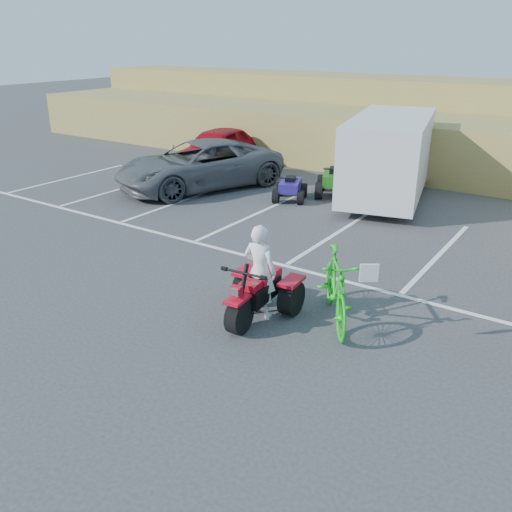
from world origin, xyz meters
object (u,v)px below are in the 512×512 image
Objects in this scene: red_trike_atv at (256,318)px; cargo_trailer at (389,155)px; red_car at (217,148)px; quad_atv_blue at (290,200)px; green_dirt_bike at (336,288)px; grey_pickup at (199,165)px; rider at (260,271)px; quad_atv_green at (334,195)px.

red_trike_atv is 9.06m from cargo_trailer.
cargo_trailer is (-1.02, 8.89, 1.39)m from red_trike_atv.
quad_atv_blue is at bearing -31.55° from red_car.
green_dirt_bike is 9.95m from grey_pickup.
red_car is (-8.15, 9.19, -0.11)m from rider.
rider reaches higher than red_trike_atv.
cargo_trailer reaches higher than red_trike_atv.
red_car is 0.77× the size of cargo_trailer.
red_car is at bearing 130.99° from quad_atv_blue.
cargo_trailer is at bearing 91.77° from red_trike_atv.
cargo_trailer reaches higher than quad_atv_blue.
green_dirt_bike is 8.52m from cargo_trailer.
grey_pickup is 4.64m from quad_atv_green.
green_dirt_bike is 0.39× the size of grey_pickup.
quad_atv_green is at bearing -15.64° from red_car.
green_dirt_bike is (1.25, 0.71, 0.67)m from red_trike_atv.
red_car is (-9.41, 8.63, 0.10)m from green_dirt_bike.
red_trike_atv reaches higher than quad_atv_blue.
grey_pickup reaches higher than quad_atv_blue.
quad_atv_green is (-2.56, 8.34, 0.00)m from red_trike_atv.
cargo_trailer reaches higher than red_car.
red_trike_atv is at bearing -86.78° from quad_atv_blue.
cargo_trailer is at bearing 14.19° from quad_atv_blue.
cargo_trailer is (7.14, -0.45, 0.62)m from red_car.
quad_atv_blue is (-4.71, 6.34, -0.67)m from green_dirt_bike.
red_trike_atv is at bearing 175.10° from green_dirt_bike.
rider is 9.34m from grey_pickup.
rider is 0.79× the size of green_dirt_bike.
grey_pickup is 6.23m from cargo_trailer.
grey_pickup is at bearing -68.86° from red_car.
rider is at bearing 169.42° from green_dirt_bike.
quad_atv_green is at bearing 32.04° from quad_atv_blue.
quad_atv_green is (-1.53, -0.55, -1.39)m from cargo_trailer.
green_dirt_bike reaches higher than quad_atv_blue.
red_trike_atv is 1.58m from green_dirt_bike.
rider is 0.31× the size of grey_pickup.
green_dirt_bike is at bearing -48.05° from red_car.
quad_atv_green is (-2.55, 8.19, -0.89)m from rider.
red_trike_atv is 1.34× the size of quad_atv_blue.
red_car reaches higher than green_dirt_bike.
red_trike_atv is 0.97× the size of rider.
quad_atv_blue is 1.58m from quad_atv_green.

